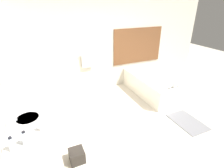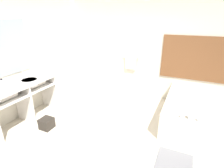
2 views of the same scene
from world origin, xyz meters
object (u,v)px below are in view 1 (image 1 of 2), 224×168
(water_bottle_1, at_px, (25,138))
(water_bottle_2, at_px, (12,144))
(soap_dispenser, at_px, (41,126))
(waste_bin, at_px, (77,156))
(bathtub, at_px, (153,84))

(water_bottle_1, distance_m, water_bottle_2, 0.15)
(soap_dispenser, height_order, waste_bin, soap_dispenser)
(bathtub, xyz_separation_m, waste_bin, (-2.69, -1.55, -0.18))
(water_bottle_1, distance_m, soap_dispenser, 0.27)
(waste_bin, bearing_deg, bathtub, 29.89)
(water_bottle_1, relative_size, soap_dispenser, 1.06)
(water_bottle_2, height_order, waste_bin, water_bottle_2)
(water_bottle_2, distance_m, waste_bin, 1.24)
(soap_dispenser, xyz_separation_m, waste_bin, (0.44, 0.14, -0.89))
(bathtub, distance_m, water_bottle_2, 4.03)
(waste_bin, bearing_deg, water_bottle_2, -154.57)
(water_bottle_1, height_order, water_bottle_2, water_bottle_1)
(bathtub, xyz_separation_m, soap_dispenser, (-3.14, -1.69, 0.71))
(bathtub, bearing_deg, waste_bin, -150.11)
(bathtub, bearing_deg, soap_dispenser, -151.72)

